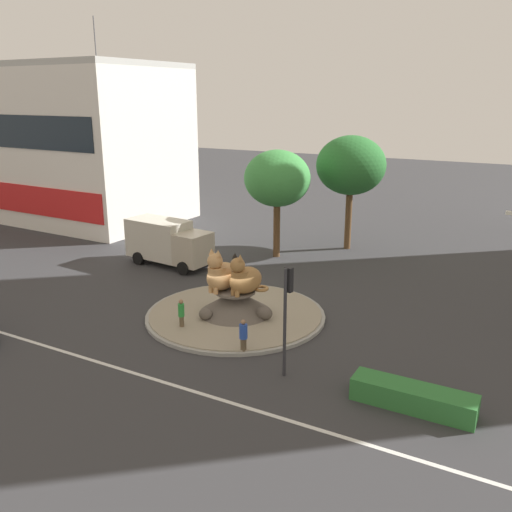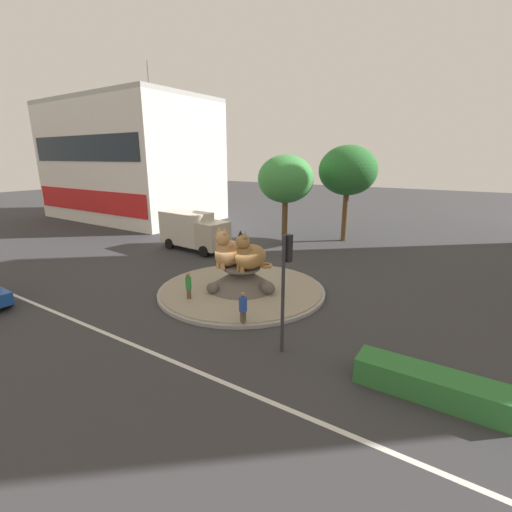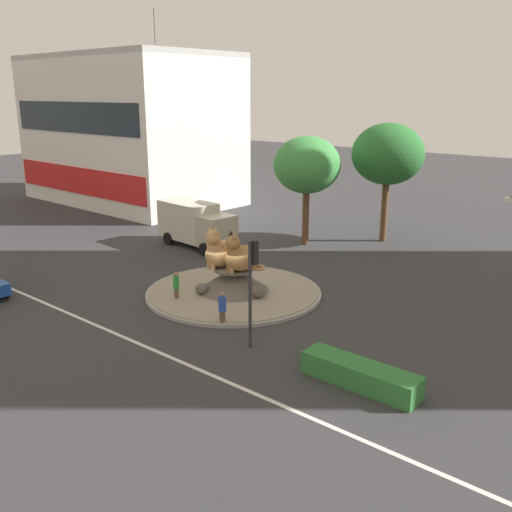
# 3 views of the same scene
# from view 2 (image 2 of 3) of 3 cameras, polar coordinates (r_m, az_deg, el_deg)

# --- Properties ---
(ground_plane) EXTENTS (160.00, 160.00, 0.00)m
(ground_plane) POSITION_cam_2_polar(r_m,az_deg,el_deg) (20.85, -2.31, -5.68)
(ground_plane) COLOR #333335
(lane_centreline) EXTENTS (112.00, 0.20, 0.01)m
(lane_centreline) POSITION_cam_2_polar(r_m,az_deg,el_deg) (15.88, -18.46, -13.75)
(lane_centreline) COLOR silver
(lane_centreline) RESTS_ON ground
(roundabout_island) EXTENTS (9.66, 9.66, 1.50)m
(roundabout_island) POSITION_cam_2_polar(r_m,az_deg,el_deg) (20.67, -2.31, -4.44)
(roundabout_island) COLOR gray
(roundabout_island) RESTS_ON ground
(cat_statue_calico) EXTENTS (1.77, 2.43, 2.37)m
(cat_statue_calico) POSITION_cam_2_polar(r_m,az_deg,el_deg) (20.26, -4.48, 0.68)
(cat_statue_calico) COLOR tan
(cat_statue_calico) RESTS_ON roundabout_island
(cat_statue_tabby) EXTENTS (2.06, 2.33, 2.25)m
(cat_statue_tabby) POSITION_cam_2_polar(r_m,az_deg,el_deg) (19.63, -1.09, 0.11)
(cat_statue_tabby) COLOR #9E703D
(cat_statue_tabby) RESTS_ON roundabout_island
(traffic_light_mast) EXTENTS (0.36, 0.45, 4.80)m
(traffic_light_mast) POSITION_cam_2_polar(r_m,az_deg,el_deg) (13.58, 4.76, -2.54)
(traffic_light_mast) COLOR #2D2D33
(traffic_light_mast) RESTS_ON ground
(shophouse_block) EXTENTS (21.54, 12.97, 18.14)m
(shophouse_block) POSITION_cam_2_polar(r_m,az_deg,el_deg) (48.74, -19.68, 14.25)
(shophouse_block) COLOR silver
(shophouse_block) RESTS_ON ground
(clipped_hedge_strip) EXTENTS (4.67, 1.20, 0.90)m
(clipped_hedge_strip) POSITION_cam_2_polar(r_m,az_deg,el_deg) (13.49, 26.21, -18.07)
(clipped_hedge_strip) COLOR #2D7033
(clipped_hedge_strip) RESTS_ON ground
(broadleaf_tree_behind_island) EXTENTS (5.20, 5.20, 8.66)m
(broadleaf_tree_behind_island) POSITION_cam_2_polar(r_m,az_deg,el_deg) (33.56, 14.61, 13.18)
(broadleaf_tree_behind_island) COLOR brown
(broadleaf_tree_behind_island) RESTS_ON ground
(second_tree_near_tower) EXTENTS (4.75, 4.75, 7.82)m
(second_tree_near_tower) POSITION_cam_2_polar(r_m,az_deg,el_deg) (30.83, 4.80, 12.22)
(second_tree_near_tower) COLOR brown
(second_tree_near_tower) RESTS_ON ground
(pedestrian_blue_shirt) EXTENTS (0.38, 0.38, 1.70)m
(pedestrian_blue_shirt) POSITION_cam_2_polar(r_m,az_deg,el_deg) (16.35, -2.11, -8.50)
(pedestrian_blue_shirt) COLOR brown
(pedestrian_blue_shirt) RESTS_ON ground
(pedestrian_green_shirt) EXTENTS (0.32, 0.32, 1.68)m
(pedestrian_green_shirt) POSITION_cam_2_polar(r_m,az_deg,el_deg) (19.29, -10.83, -4.91)
(pedestrian_green_shirt) COLOR brown
(pedestrian_green_shirt) RESTS_ON ground
(delivery_box_truck) EXTENTS (6.50, 3.05, 3.14)m
(delivery_box_truck) POSITION_cam_2_polar(r_m,az_deg,el_deg) (30.18, -10.13, 4.16)
(delivery_box_truck) COLOR #B7AD99
(delivery_box_truck) RESTS_ON ground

